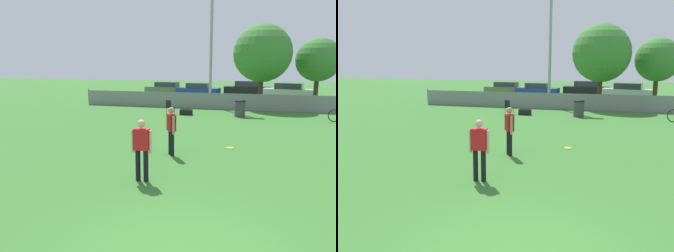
% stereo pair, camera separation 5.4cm
% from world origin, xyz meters
% --- Properties ---
extents(fence_backline, '(23.86, 0.07, 1.21)m').
position_xyz_m(fence_backline, '(0.00, 18.00, 0.55)').
color(fence_backline, gray).
rests_on(fence_backline, ground_plane).
extents(light_pole, '(0.90, 0.36, 9.27)m').
position_xyz_m(light_pole, '(-2.70, 19.34, 5.41)').
color(light_pole, '#9E9EA3').
rests_on(light_pole, ground_plane).
extents(tree_near_pole, '(4.03, 4.03, 5.83)m').
position_xyz_m(tree_near_pole, '(0.83, 19.76, 3.80)').
color(tree_near_pole, '#4C331E').
rests_on(tree_near_pole, ground_plane).
extents(tree_far_right, '(3.11, 3.11, 4.93)m').
position_xyz_m(tree_far_right, '(4.67, 21.40, 3.36)').
color(tree_far_right, '#4C331E').
rests_on(tree_far_right, ground_plane).
extents(player_thrower_red, '(0.40, 0.48, 1.62)m').
position_xyz_m(player_thrower_red, '(-1.79, 5.80, 0.93)').
color(player_thrower_red, black).
rests_on(player_thrower_red, ground_plane).
extents(player_defender_red, '(0.55, 0.23, 1.62)m').
position_xyz_m(player_defender_red, '(-1.84, 3.17, 0.93)').
color(player_defender_red, black).
rests_on(player_defender_red, ground_plane).
extents(frisbee_disc, '(0.28, 0.28, 0.03)m').
position_xyz_m(frisbee_disc, '(0.01, 7.29, 0.01)').
color(frisbee_disc, yellow).
rests_on(frisbee_disc, ground_plane).
extents(folding_chair_sideline, '(0.54, 0.54, 0.89)m').
position_xyz_m(folding_chair_sideline, '(-4.42, 14.64, 0.51)').
color(folding_chair_sideline, '#333338').
rests_on(folding_chair_sideline, ground_plane).
extents(trash_bin, '(0.63, 0.63, 0.96)m').
position_xyz_m(trash_bin, '(-0.22, 15.00, 0.49)').
color(trash_bin, '#3F3F44').
rests_on(trash_bin, ground_plane).
extents(gear_bag_sideline, '(0.73, 0.40, 0.35)m').
position_xyz_m(gear_bag_sideline, '(-3.41, 14.80, 0.17)').
color(gear_bag_sideline, black).
rests_on(gear_bag_sideline, ground_plane).
extents(parked_car_olive, '(4.32, 1.80, 1.32)m').
position_xyz_m(parked_car_olive, '(-8.46, 27.62, 0.66)').
color(parked_car_olive, black).
rests_on(parked_car_olive, ground_plane).
extents(parked_car_blue, '(4.19, 2.08, 1.30)m').
position_xyz_m(parked_car_blue, '(-5.10, 26.99, 0.65)').
color(parked_car_blue, black).
rests_on(parked_car_blue, ground_plane).
extents(parked_car_dark, '(4.48, 1.92, 1.46)m').
position_xyz_m(parked_car_dark, '(-0.55, 28.95, 0.70)').
color(parked_car_dark, black).
rests_on(parked_car_dark, ground_plane).
extents(parked_car_silver, '(4.58, 2.50, 1.43)m').
position_xyz_m(parked_car_silver, '(3.15, 26.60, 0.70)').
color(parked_car_silver, black).
rests_on(parked_car_silver, ground_plane).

